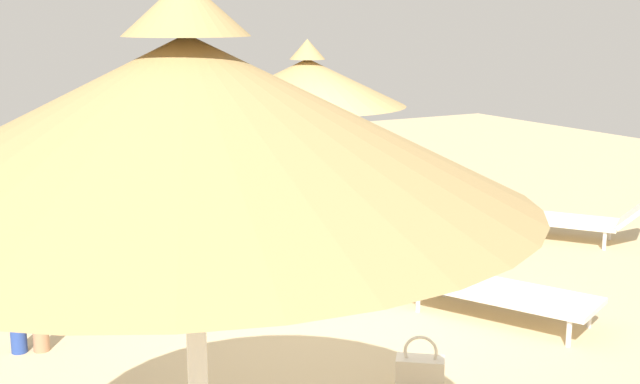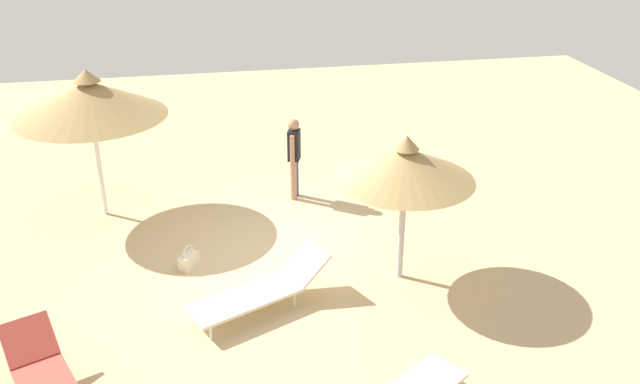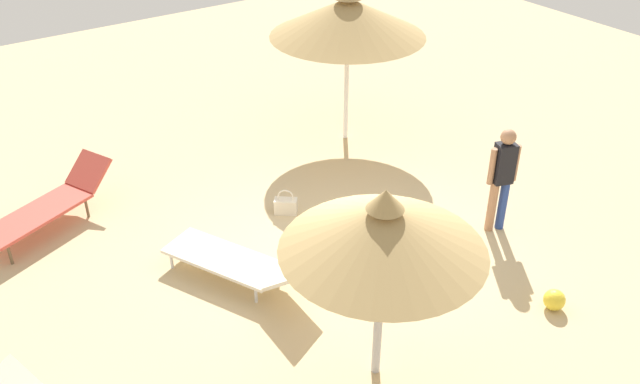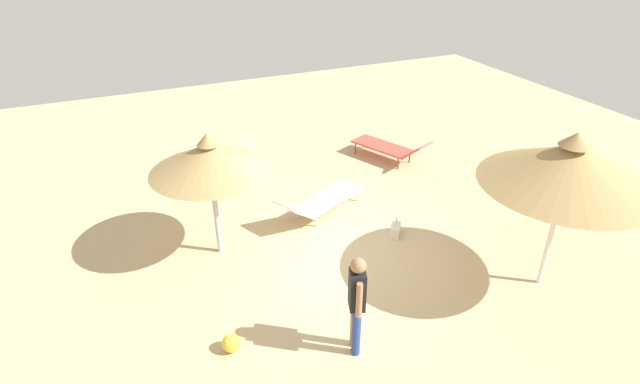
{
  "view_description": "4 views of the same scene",
  "coord_description": "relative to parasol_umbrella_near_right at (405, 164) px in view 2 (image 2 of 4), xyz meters",
  "views": [
    {
      "loc": [
        -3.32,
        -6.04,
        2.72
      ],
      "look_at": [
        -0.04,
        -0.24,
        1.29
      ],
      "focal_mm": 46.41,
      "sensor_mm": 36.0,
      "label": 1
    },
    {
      "loc": [
        10.36,
        -1.14,
        6.13
      ],
      "look_at": [
        0.59,
        0.69,
        1.43
      ],
      "focal_mm": 38.94,
      "sensor_mm": 36.0,
      "label": 2
    },
    {
      "loc": [
        4.75,
        6.19,
        5.94
      ],
      "look_at": [
        0.31,
        -0.24,
        1.07
      ],
      "focal_mm": 38.17,
      "sensor_mm": 36.0,
      "label": 3
    },
    {
      "loc": [
        -7.03,
        3.39,
        5.73
      ],
      "look_at": [
        0.27,
        0.15,
        1.3
      ],
      "focal_mm": 28.08,
      "sensor_mm": 36.0,
      "label": 4
    }
  ],
  "objects": [
    {
      "name": "ground",
      "position": [
        -1.03,
        -1.94,
        -2.05
      ],
      "size": [
        24.0,
        24.0,
        0.1
      ],
      "primitive_type": "cube",
      "color": "tan"
    },
    {
      "name": "parasol_umbrella_near_right",
      "position": [
        0.0,
        0.0,
        0.0
      ],
      "size": [
        2.17,
        2.17,
        2.47
      ],
      "color": "#B2B2B7",
      "rests_on": "ground"
    },
    {
      "name": "parasol_umbrella_far_right",
      "position": [
        -3.23,
        -4.95,
        0.32
      ],
      "size": [
        2.74,
        2.74,
        2.86
      ],
      "color": "white",
      "rests_on": "ground"
    },
    {
      "name": "lounge_chair_near_left",
      "position": [
        2.18,
        -5.13,
        -1.61
      ],
      "size": [
        2.22,
        1.44,
        0.78
      ],
      "color": "#CC4C3F",
      "rests_on": "ground"
    },
    {
      "name": "lounge_chair_back",
      "position": [
        0.47,
        -2.31,
        -1.68
      ],
      "size": [
        1.53,
        2.3,
        0.7
      ],
      "color": "silver",
      "rests_on": "ground"
    },
    {
      "name": "person_standing_center",
      "position": [
        -3.29,
        -1.23,
        -1.04
      ],
      "size": [
        0.44,
        0.3,
        1.67
      ],
      "color": "navy",
      "rests_on": "ground"
    },
    {
      "name": "handbag",
      "position": [
        -0.91,
        -3.39,
        -1.86
      ],
      "size": [
        0.39,
        0.36,
        0.42
      ],
      "color": "beige",
      "rests_on": "ground"
    },
    {
      "name": "beach_ball",
      "position": [
        -2.56,
        0.47,
        -1.86
      ],
      "size": [
        0.28,
        0.28,
        0.28
      ],
      "primitive_type": "sphere",
      "color": "yellow",
      "rests_on": "ground"
    }
  ]
}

